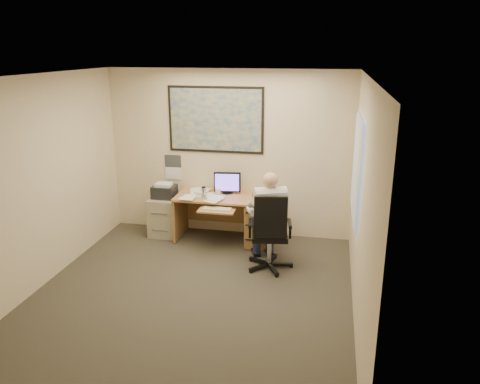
% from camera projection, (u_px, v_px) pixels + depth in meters
% --- Properties ---
extents(room_shell, '(4.00, 4.50, 2.70)m').
position_uv_depth(room_shell, '(187.00, 195.00, 5.49)').
color(room_shell, '#39342C').
rests_on(room_shell, ground).
extents(desk, '(1.60, 0.97, 1.09)m').
position_uv_depth(desk, '(247.00, 215.00, 7.47)').
color(desk, '#BB8050').
rests_on(desk, ground).
extents(world_map, '(1.56, 0.03, 1.06)m').
position_uv_depth(world_map, '(216.00, 120.00, 7.46)').
color(world_map, '#1E4C93').
rests_on(world_map, room_shell).
extents(wall_calendar, '(0.28, 0.01, 0.42)m').
position_uv_depth(wall_calendar, '(173.00, 167.00, 7.85)').
color(wall_calendar, white).
rests_on(wall_calendar, room_shell).
extents(window_blinds, '(0.06, 1.40, 1.30)m').
position_uv_depth(window_blinds, '(358.00, 170.00, 5.82)').
color(window_blinds, beige).
rests_on(window_blinds, room_shell).
extents(filing_cabinet, '(0.46, 0.55, 0.89)m').
position_uv_depth(filing_cabinet, '(165.00, 212.00, 7.78)').
color(filing_cabinet, '#A59C85').
rests_on(filing_cabinet, ground).
extents(office_chair, '(0.78, 0.78, 1.14)m').
position_uv_depth(office_chair, '(268.00, 247.00, 6.55)').
color(office_chair, black).
rests_on(office_chair, ground).
extents(person, '(0.82, 0.96, 1.39)m').
position_uv_depth(person, '(270.00, 221.00, 6.52)').
color(person, silver).
rests_on(person, office_chair).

